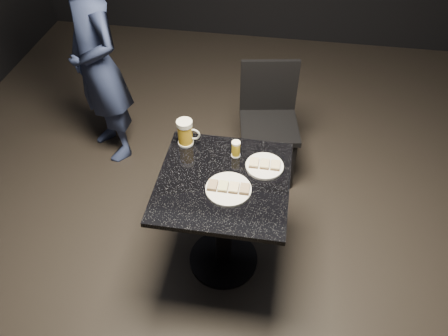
{
  "coord_description": "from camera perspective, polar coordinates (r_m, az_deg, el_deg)",
  "views": [
    {
      "loc": [
        0.26,
        -1.58,
        2.42
      ],
      "look_at": [
        0.0,
        0.02,
        0.82
      ],
      "focal_mm": 35.0,
      "sensor_mm": 36.0,
      "label": 1
    }
  ],
  "objects": [
    {
      "name": "plate_large",
      "position": [
        2.26,
        0.58,
        -2.78
      ],
      "size": [
        0.24,
        0.24,
        0.01
      ],
      "primitive_type": "cylinder",
      "color": "white",
      "rests_on": "table"
    },
    {
      "name": "beer_tumbler",
      "position": [
        2.42,
        1.56,
        2.52
      ],
      "size": [
        0.05,
        0.05,
        0.1
      ],
      "color": "white",
      "rests_on": "table"
    },
    {
      "name": "floor",
      "position": [
        2.9,
        -0.06,
        -11.88
      ],
      "size": [
        6.0,
        6.0,
        0.0
      ],
      "primitive_type": "plane",
      "color": "black",
      "rests_on": "ground"
    },
    {
      "name": "canapes_on_plate_large",
      "position": [
        2.24,
        0.59,
        -2.49
      ],
      "size": [
        0.22,
        0.07,
        0.02
      ],
      "color": "#4C3521",
      "rests_on": "plate_large"
    },
    {
      "name": "chair",
      "position": [
        3.15,
        5.85,
        6.87
      ],
      "size": [
        0.47,
        0.47,
        0.87
      ],
      "color": "black",
      "rests_on": "floor"
    },
    {
      "name": "plate_small",
      "position": [
        2.38,
        5.31,
        0.25
      ],
      "size": [
        0.21,
        0.21,
        0.01
      ],
      "primitive_type": "cylinder",
      "color": "white",
      "rests_on": "table"
    },
    {
      "name": "canapes_on_plate_small",
      "position": [
        2.37,
        5.34,
        0.53
      ],
      "size": [
        0.17,
        0.07,
        0.02
      ],
      "color": "#4C3521",
      "rests_on": "plate_small"
    },
    {
      "name": "beer_mug",
      "position": [
        2.48,
        -5.04,
        4.66
      ],
      "size": [
        0.13,
        0.09,
        0.16
      ],
      "color": "white",
      "rests_on": "table"
    },
    {
      "name": "table",
      "position": [
        2.49,
        -0.07,
        -5.43
      ],
      "size": [
        0.7,
        0.7,
        0.75
      ],
      "color": "black",
      "rests_on": "floor"
    },
    {
      "name": "patron",
      "position": [
        3.28,
        -16.23,
        12.92
      ],
      "size": [
        0.68,
        0.66,
        1.57
      ],
      "primitive_type": "imported",
      "rotation": [
        0.0,
        0.0,
        -0.73
      ],
      "color": "navy",
      "rests_on": "floor"
    }
  ]
}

